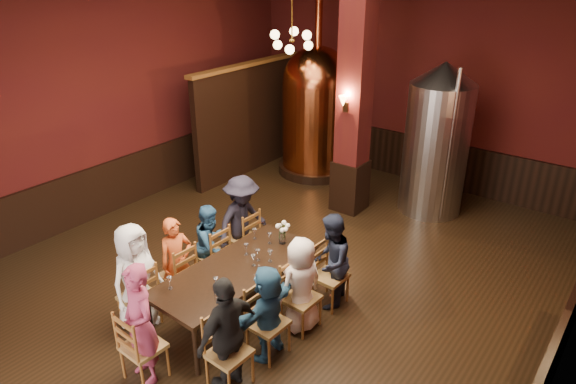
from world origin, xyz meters
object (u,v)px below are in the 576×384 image
Objects in this scene: person_1 at (177,262)px; dining_table at (237,271)px; person_0 at (136,277)px; person_2 at (211,244)px; copper_kettle at (317,109)px; steel_vessel at (437,140)px; rose_vase at (282,229)px.

dining_table is at bearing -56.75° from person_1.
dining_table is at bearing -46.55° from person_0.
dining_table is at bearing -125.73° from person_2.
person_0 is 6.13m from copper_kettle.
person_1 is 0.46× the size of steel_vessel.
copper_kettle reaches higher than dining_table.
copper_kettle is 11.64× the size of rose_vase.
person_2 is at bearing -6.19° from person_0.
person_0 is at bearing -78.33° from copper_kettle.
person_0 is at bearing 165.49° from person_2.
copper_kettle is (-2.12, 4.99, 0.78)m from dining_table.
person_1 is at bearing -158.78° from dining_table.
rose_vase reaches higher than dining_table.
copper_kettle reaches higher than person_0.
person_1 is 1.04× the size of person_2.
copper_kettle is at bearing 3.00° from person_2.
rose_vase is (0.09, 0.89, 0.29)m from dining_table.
copper_kettle reaches higher than rose_vase.
steel_vessel is at bearing -20.58° from person_0.
person_2 is (-0.84, 0.36, -0.05)m from dining_table.
person_1 is at bearing 165.49° from person_2.
rose_vase is at bearing -100.41° from steel_vessel.
person_1 is 5.50m from copper_kettle.
dining_table is 1.83× the size of person_1.
dining_table is 0.91m from person_2.
person_0 is (-0.89, -0.97, 0.07)m from dining_table.
person_0 is 1.34m from person_2.
steel_vessel is (1.63, 4.35, 0.80)m from person_2.
person_1 is at bearing -6.19° from person_0.
person_2 is at bearing 158.78° from dining_table.
steel_vessel reaches higher than person_1.
steel_vessel is (0.79, 4.71, 0.76)m from dining_table.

